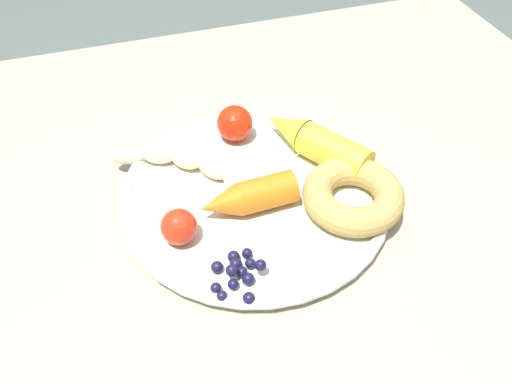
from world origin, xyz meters
name	(u,v)px	position (x,y,z in m)	size (l,w,h in m)	color
dining_table	(251,248)	(0.00, 0.00, 0.62)	(0.97, 0.74, 0.72)	#A19A83
plate	(256,194)	(0.00, -0.01, 0.73)	(0.29, 0.29, 0.02)	silver
banana	(185,161)	(-0.06, 0.04, 0.74)	(0.14, 0.12, 0.03)	#F7E2B4
carrot_orange	(248,197)	(-0.01, -0.04, 0.75)	(0.10, 0.04, 0.03)	orange
carrot_yellow	(314,141)	(0.08, 0.03, 0.75)	(0.10, 0.14, 0.04)	yellow
donut	(353,195)	(0.09, -0.06, 0.75)	(0.10, 0.10, 0.03)	tan
blueberry_pile	(238,273)	(-0.05, -0.11, 0.74)	(0.05, 0.06, 0.02)	#191638
tomato_near	(179,227)	(-0.09, -0.05, 0.75)	(0.04, 0.04, 0.04)	red
tomato_mid	(235,123)	(0.01, 0.08, 0.75)	(0.04, 0.04, 0.04)	red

